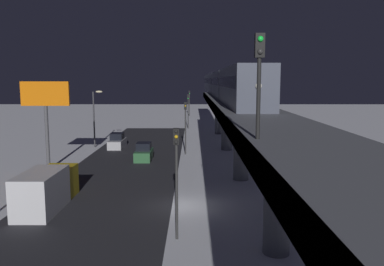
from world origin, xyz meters
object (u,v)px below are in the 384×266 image
at_px(rail_signal, 259,68).
at_px(subway_train, 220,83).
at_px(traffic_light_near, 177,167).
at_px(traffic_light_distant, 189,99).
at_px(sedan_silver, 117,142).
at_px(commercial_billboard, 45,102).
at_px(sedan_green, 144,153).
at_px(traffic_light_far, 188,106).
at_px(traffic_light_mid, 185,120).
at_px(box_truck, 47,189).

bearing_deg(rail_signal, subway_train, -92.22).
relative_size(subway_train, rail_signal, 18.52).
height_order(traffic_light_near, traffic_light_distant, same).
height_order(sedan_silver, traffic_light_distant, traffic_light_distant).
distance_m(traffic_light_near, commercial_billboard, 22.43).
distance_m(sedan_green, traffic_light_far, 29.58).
relative_size(traffic_light_far, traffic_light_distant, 1.00).
xyz_separation_m(traffic_light_far, traffic_light_distant, (0.00, -25.80, 0.00)).
relative_size(subway_train, traffic_light_mid, 11.57).
bearing_deg(box_truck, traffic_light_far, -101.69).
relative_size(traffic_light_mid, traffic_light_distant, 1.00).
bearing_deg(subway_train, traffic_light_near, 82.79).
height_order(subway_train, commercial_billboard, subway_train).
relative_size(traffic_light_mid, traffic_light_far, 1.00).
bearing_deg(sedan_green, commercial_billboard, -150.79).
relative_size(subway_train, sedan_green, 18.10).
distance_m(subway_train, traffic_light_mid, 17.47).
bearing_deg(traffic_light_far, box_truck, 78.31).
bearing_deg(traffic_light_far, traffic_light_mid, 90.00).
relative_size(traffic_light_far, commercial_billboard, 0.72).
bearing_deg(traffic_light_mid, traffic_light_distant, -90.00).
relative_size(sedan_silver, box_truck, 0.63).
distance_m(rail_signal, traffic_light_far, 58.35).
bearing_deg(sedan_green, sedan_silver, 119.50).
xyz_separation_m(traffic_light_mid, traffic_light_distant, (0.00, -51.59, 0.00)).
height_order(subway_train, traffic_light_distant, subway_train).
height_order(subway_train, box_truck, subway_train).
xyz_separation_m(rail_signal, sedan_silver, (12.72, -37.14, -8.70)).
height_order(traffic_light_near, commercial_billboard, commercial_billboard).
bearing_deg(sedan_green, subway_train, 62.59).
bearing_deg(traffic_light_mid, traffic_light_near, 90.00).
height_order(rail_signal, traffic_light_distant, rail_signal).
distance_m(subway_train, traffic_light_far, 11.90).
bearing_deg(box_truck, sedan_green, -105.83).
height_order(sedan_silver, commercial_billboard, commercial_billboard).
bearing_deg(subway_train, traffic_light_far, -61.45).
bearing_deg(traffic_light_distant, traffic_light_far, 90.00).
bearing_deg(commercial_billboard, sedan_silver, -108.66).
bearing_deg(traffic_light_far, sedan_silver, 65.98).
bearing_deg(rail_signal, traffic_light_near, -61.95).
xyz_separation_m(box_truck, traffic_light_near, (-9.50, 5.66, 2.85)).
relative_size(rail_signal, box_truck, 0.54).
bearing_deg(box_truck, commercial_billboard, -70.26).
bearing_deg(traffic_light_distant, rail_signal, 92.34).
relative_size(subway_train, commercial_billboard, 8.32).
bearing_deg(traffic_light_near, sedan_silver, -73.16).
distance_m(subway_train, box_truck, 39.76).
xyz_separation_m(sedan_green, traffic_light_near, (-4.70, 22.59, 3.41)).
height_order(subway_train, traffic_light_near, subway_train).
bearing_deg(traffic_light_near, box_truck, -30.80).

